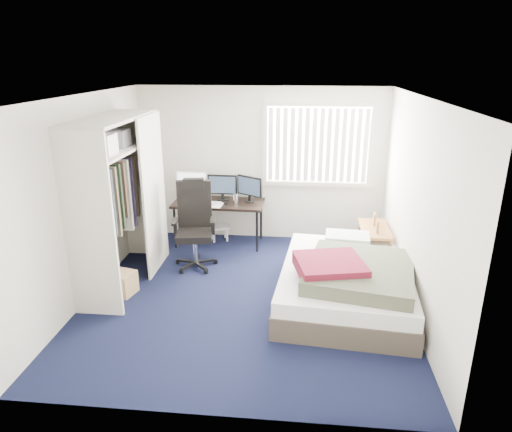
{
  "coord_description": "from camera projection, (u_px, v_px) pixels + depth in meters",
  "views": [
    {
      "loc": [
        0.65,
        -5.18,
        2.91
      ],
      "look_at": [
        0.09,
        0.4,
        0.96
      ],
      "focal_mm": 32.0,
      "sensor_mm": 36.0,
      "label": 1
    }
  ],
  "objects": [
    {
      "name": "room_shell",
      "position": [
        245.0,
        183.0,
        5.39
      ],
      "size": [
        4.2,
        4.2,
        4.2
      ],
      "color": "silver",
      "rests_on": "ground"
    },
    {
      "name": "office_chair",
      "position": [
        195.0,
        233.0,
        6.64
      ],
      "size": [
        0.68,
        0.68,
        1.27
      ],
      "color": "black",
      "rests_on": "ground"
    },
    {
      "name": "ground",
      "position": [
        246.0,
        296.0,
        5.88
      ],
      "size": [
        4.2,
        4.2,
        0.0
      ],
      "primitive_type": "plane",
      "color": "black",
      "rests_on": "ground"
    },
    {
      "name": "pine_box",
      "position": [
        119.0,
        283.0,
        5.91
      ],
      "size": [
        0.45,
        0.38,
        0.29
      ],
      "primitive_type": "cube",
      "rotation": [
        0.0,
        0.0,
        -0.24
      ],
      "color": "#A28651",
      "rests_on": "ground"
    },
    {
      "name": "nightstand",
      "position": [
        375.0,
        232.0,
        6.64
      ],
      "size": [
        0.42,
        0.83,
        0.75
      ],
      "color": "brown",
      "rests_on": "ground"
    },
    {
      "name": "footstool",
      "position": [
        219.0,
        229.0,
        7.62
      ],
      "size": [
        0.37,
        0.33,
        0.25
      ],
      "color": "white",
      "rests_on": "ground"
    },
    {
      "name": "window_assembly",
      "position": [
        318.0,
        145.0,
        7.19
      ],
      "size": [
        1.72,
        0.09,
        1.32
      ],
      "color": "white",
      "rests_on": "ground"
    },
    {
      "name": "desk",
      "position": [
        219.0,
        199.0,
        7.35
      ],
      "size": [
        1.47,
        0.71,
        1.17
      ],
      "color": "black",
      "rests_on": "ground"
    },
    {
      "name": "bed",
      "position": [
        347.0,
        281.0,
        5.64
      ],
      "size": [
        1.78,
        2.26,
        0.69
      ],
      "color": "#41372F",
      "rests_on": "ground"
    },
    {
      "name": "closet",
      "position": [
        119.0,
        186.0,
        5.85
      ],
      "size": [
        0.64,
        1.84,
        2.22
      ],
      "color": "beige",
      "rests_on": "ground"
    }
  ]
}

